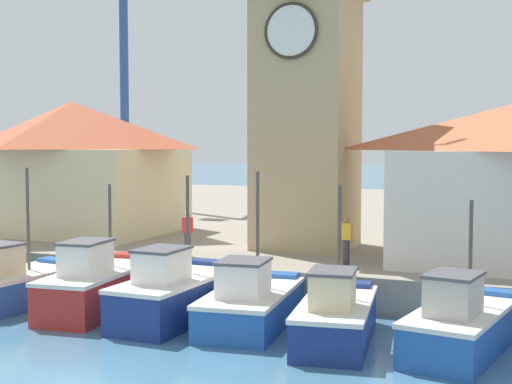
{
  "coord_description": "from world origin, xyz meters",
  "views": [
    {
      "loc": [
        10.23,
        -12.12,
        5.24
      ],
      "look_at": [
        0.77,
        10.8,
        3.5
      ],
      "focal_mm": 50.0,
      "sensor_mm": 36.0,
      "label": 1
    }
  ],
  "objects_px": {
    "fishing_boat_mid_left": "(100,285)",
    "fishing_boat_right_inner": "(336,316)",
    "fishing_boat_right_outer": "(462,324)",
    "dock_worker_along_quay": "(188,233)",
    "fishing_boat_center": "(177,293)",
    "warehouse_left": "(73,165)",
    "fishing_boat_left_inner": "(14,284)",
    "clock_tower": "(307,70)",
    "dock_worker_near_tower": "(346,240)",
    "fishing_boat_mid_right": "(251,302)",
    "port_crane_near": "(127,84)"
  },
  "relations": [
    {
      "from": "dock_worker_near_tower",
      "to": "dock_worker_along_quay",
      "type": "height_order",
      "value": "same"
    },
    {
      "from": "fishing_boat_left_inner",
      "to": "fishing_boat_center",
      "type": "bearing_deg",
      "value": 4.32
    },
    {
      "from": "fishing_boat_right_inner",
      "to": "dock_worker_along_quay",
      "type": "relative_size",
      "value": 2.95
    },
    {
      "from": "clock_tower",
      "to": "dock_worker_along_quay",
      "type": "xyz_separation_m",
      "value": [
        -3.19,
        -3.78,
        -5.99
      ]
    },
    {
      "from": "fishing_boat_mid_right",
      "to": "clock_tower",
      "type": "distance_m",
      "value": 10.69
    },
    {
      "from": "fishing_boat_mid_left",
      "to": "fishing_boat_right_outer",
      "type": "xyz_separation_m",
      "value": [
        10.9,
        -0.27,
        -0.09
      ]
    },
    {
      "from": "fishing_boat_center",
      "to": "port_crane_near",
      "type": "distance_m",
      "value": 27.67
    },
    {
      "from": "fishing_boat_left_inner",
      "to": "fishing_boat_right_outer",
      "type": "height_order",
      "value": "fishing_boat_left_inner"
    },
    {
      "from": "fishing_boat_left_inner",
      "to": "clock_tower",
      "type": "distance_m",
      "value": 13.12
    },
    {
      "from": "fishing_boat_mid_right",
      "to": "dock_worker_near_tower",
      "type": "distance_m",
      "value": 4.88
    },
    {
      "from": "fishing_boat_mid_right",
      "to": "port_crane_near",
      "type": "height_order",
      "value": "port_crane_near"
    },
    {
      "from": "fishing_boat_right_outer",
      "to": "dock_worker_along_quay",
      "type": "distance_m",
      "value": 10.94
    },
    {
      "from": "port_crane_near",
      "to": "dock_worker_along_quay",
      "type": "height_order",
      "value": "port_crane_near"
    },
    {
      "from": "fishing_boat_right_outer",
      "to": "port_crane_near",
      "type": "distance_m",
      "value": 33.02
    },
    {
      "from": "fishing_boat_center",
      "to": "fishing_boat_mid_right",
      "type": "relative_size",
      "value": 1.03
    },
    {
      "from": "dock_worker_along_quay",
      "to": "fishing_boat_center",
      "type": "bearing_deg",
      "value": -66.25
    },
    {
      "from": "fishing_boat_center",
      "to": "fishing_boat_right_inner",
      "type": "height_order",
      "value": "fishing_boat_center"
    },
    {
      "from": "fishing_boat_mid_right",
      "to": "warehouse_left",
      "type": "height_order",
      "value": "warehouse_left"
    },
    {
      "from": "fishing_boat_right_outer",
      "to": "dock_worker_near_tower",
      "type": "bearing_deg",
      "value": 131.73
    },
    {
      "from": "clock_tower",
      "to": "warehouse_left",
      "type": "xyz_separation_m",
      "value": [
        -11.39,
        0.6,
        -3.81
      ]
    },
    {
      "from": "fishing_boat_center",
      "to": "warehouse_left",
      "type": "relative_size",
      "value": 0.56
    },
    {
      "from": "fishing_boat_left_inner",
      "to": "fishing_boat_right_inner",
      "type": "height_order",
      "value": "fishing_boat_left_inner"
    },
    {
      "from": "warehouse_left",
      "to": "port_crane_near",
      "type": "bearing_deg",
      "value": 112.56
    },
    {
      "from": "fishing_boat_center",
      "to": "fishing_boat_right_outer",
      "type": "height_order",
      "value": "fishing_boat_center"
    },
    {
      "from": "fishing_boat_right_outer",
      "to": "dock_worker_along_quay",
      "type": "xyz_separation_m",
      "value": [
        -9.97,
        4.32,
        1.28
      ]
    },
    {
      "from": "fishing_boat_mid_left",
      "to": "fishing_boat_right_inner",
      "type": "xyz_separation_m",
      "value": [
        7.76,
        -0.6,
        -0.1
      ]
    },
    {
      "from": "fishing_boat_right_inner",
      "to": "fishing_boat_right_outer",
      "type": "relative_size",
      "value": 0.96
    },
    {
      "from": "clock_tower",
      "to": "port_crane_near",
      "type": "xyz_separation_m",
      "value": [
        -16.76,
        13.53,
        1.03
      ]
    },
    {
      "from": "fishing_boat_mid_left",
      "to": "dock_worker_along_quay",
      "type": "distance_m",
      "value": 4.33
    },
    {
      "from": "fishing_boat_left_inner",
      "to": "fishing_boat_mid_right",
      "type": "height_order",
      "value": "fishing_boat_left_inner"
    },
    {
      "from": "fishing_boat_mid_right",
      "to": "fishing_boat_right_inner",
      "type": "xyz_separation_m",
      "value": [
        2.69,
        -0.67,
        0.02
      ]
    },
    {
      "from": "fishing_boat_mid_left",
      "to": "port_crane_near",
      "type": "height_order",
      "value": "port_crane_near"
    },
    {
      "from": "fishing_boat_mid_left",
      "to": "clock_tower",
      "type": "relative_size",
      "value": 0.37
    },
    {
      "from": "fishing_boat_left_inner",
      "to": "dock_worker_along_quay",
      "type": "height_order",
      "value": "fishing_boat_left_inner"
    },
    {
      "from": "fishing_boat_mid_left",
      "to": "fishing_boat_mid_right",
      "type": "bearing_deg",
      "value": 0.87
    },
    {
      "from": "fishing_boat_mid_right",
      "to": "clock_tower",
      "type": "relative_size",
      "value": 0.34
    },
    {
      "from": "fishing_boat_mid_left",
      "to": "fishing_boat_mid_right",
      "type": "distance_m",
      "value": 5.07
    },
    {
      "from": "fishing_boat_right_inner",
      "to": "dock_worker_along_quay",
      "type": "xyz_separation_m",
      "value": [
        -6.83,
        4.65,
        1.3
      ]
    },
    {
      "from": "fishing_boat_mid_right",
      "to": "dock_worker_along_quay",
      "type": "height_order",
      "value": "fishing_boat_mid_right"
    },
    {
      "from": "fishing_boat_right_inner",
      "to": "clock_tower",
      "type": "relative_size",
      "value": 0.33
    },
    {
      "from": "fishing_boat_left_inner",
      "to": "fishing_boat_right_inner",
      "type": "bearing_deg",
      "value": -0.32
    },
    {
      "from": "fishing_boat_mid_right",
      "to": "fishing_boat_right_inner",
      "type": "relative_size",
      "value": 1.05
    },
    {
      "from": "fishing_boat_right_inner",
      "to": "warehouse_left",
      "type": "xyz_separation_m",
      "value": [
        -15.02,
        9.03,
        3.48
      ]
    },
    {
      "from": "dock_worker_along_quay",
      "to": "warehouse_left",
      "type": "bearing_deg",
      "value": 151.89
    },
    {
      "from": "clock_tower",
      "to": "port_crane_near",
      "type": "bearing_deg",
      "value": 141.08
    },
    {
      "from": "port_crane_near",
      "to": "fishing_boat_right_inner",
      "type": "bearing_deg",
      "value": -47.12
    },
    {
      "from": "clock_tower",
      "to": "fishing_boat_mid_left",
      "type": "bearing_deg",
      "value": -117.78
    },
    {
      "from": "fishing_boat_left_inner",
      "to": "fishing_boat_right_inner",
      "type": "distance_m",
      "value": 10.64
    },
    {
      "from": "fishing_boat_mid_left",
      "to": "clock_tower",
      "type": "xyz_separation_m",
      "value": [
        4.13,
        7.83,
        7.18
      ]
    },
    {
      "from": "fishing_boat_left_inner",
      "to": "clock_tower",
      "type": "relative_size",
      "value": 0.33
    }
  ]
}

